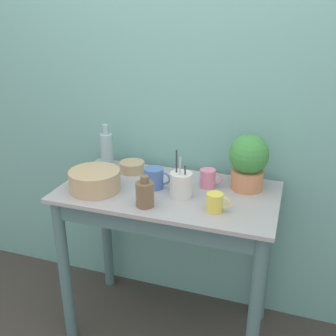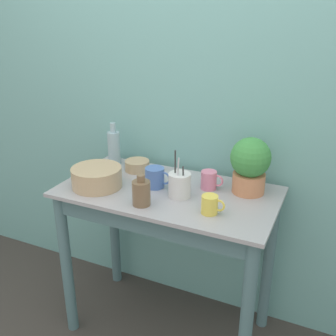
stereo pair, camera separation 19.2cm
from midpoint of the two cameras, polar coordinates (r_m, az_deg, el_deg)
The scene contains 11 objects.
wall_back at distance 2.17m, azimuth 6.44°, elevation 8.09°, with size 6.00×0.05×2.40m.
counter_table at distance 2.05m, azimuth 2.46°, elevation -8.87°, with size 1.09×0.58×0.88m.
potted_plant at distance 1.95m, azimuth 14.61°, elevation 0.50°, with size 0.20×0.20×0.28m.
bowl_wash_large at distance 2.01m, azimuth -7.63°, elevation -1.37°, with size 0.25×0.25×0.10m.
bottle_tall at distance 2.26m, azimuth -5.45°, elevation 2.93°, with size 0.07×0.07×0.25m.
bottle_short at distance 1.80m, azimuth -0.86°, elevation -3.63°, with size 0.08×0.08×0.15m.
mug_pink at distance 1.99m, azimuth 8.78°, elevation -1.80°, with size 0.12×0.08×0.09m.
mug_blue at distance 1.98m, azimuth 0.89°, elevation -1.44°, with size 0.14×0.10×0.10m.
mug_yellow at distance 1.76m, azimuth 9.28°, elevation -5.34°, with size 0.11×0.07×0.08m.
bowl_small_tan at distance 2.20m, azimuth -2.00°, elevation 0.32°, with size 0.14×0.14×0.06m.
utensil_cup at distance 1.89m, azimuth 4.61°, elevation -2.52°, with size 0.11×0.11×0.23m.
Camera 2 is at (0.74, -1.33, 1.72)m, focal length 42.00 mm.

